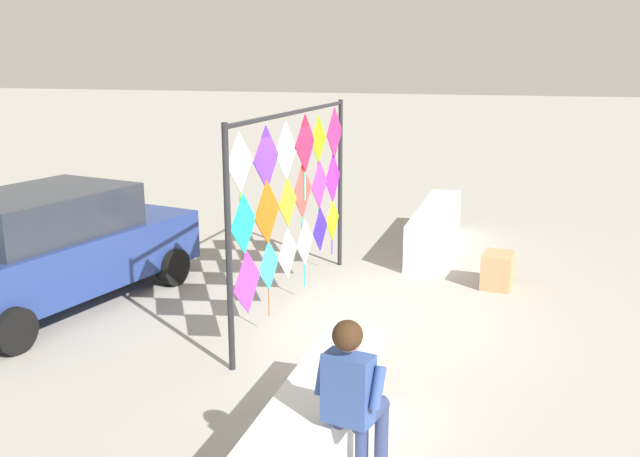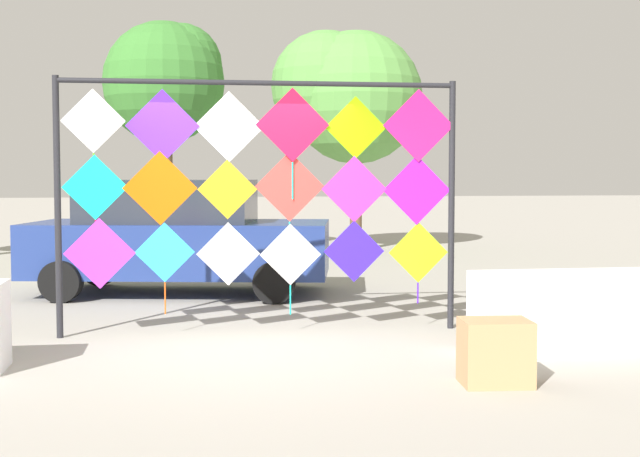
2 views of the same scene
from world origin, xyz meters
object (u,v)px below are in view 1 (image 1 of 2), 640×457
Objects in this scene: seated_vendor at (356,397)px; parked_car at (50,247)px; kite_display_rack at (296,188)px; cardboard_box_large at (498,270)px.

seated_vendor is 6.18m from parked_car.
kite_display_rack is 3.57m from parked_car.
seated_vendor reaches higher than cardboard_box_large.
parked_car is at bearing 57.68° from seated_vendor.
cardboard_box_large is (5.90, -0.78, -0.70)m from seated_vendor.
parked_car is 8.10× the size of cardboard_box_large.
kite_display_rack is 0.96× the size of parked_car.
parked_car is (3.30, 5.22, -0.13)m from seated_vendor.
seated_vendor is 6.00m from cardboard_box_large.
kite_display_rack is at bearing -74.55° from parked_car.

